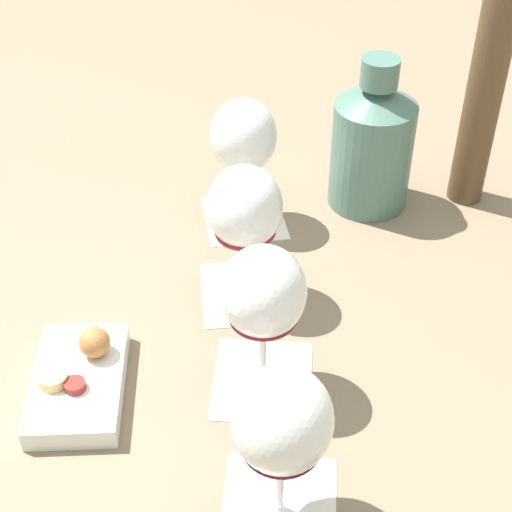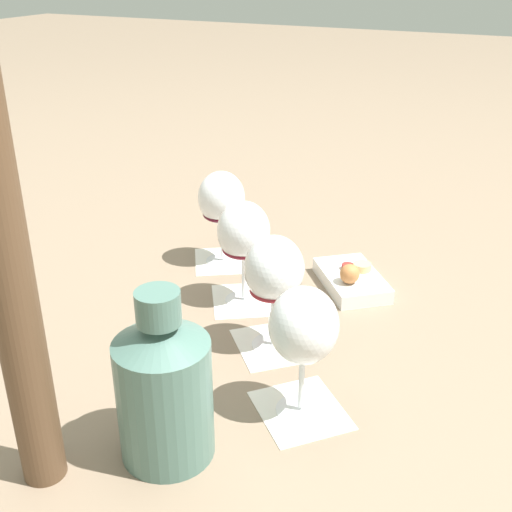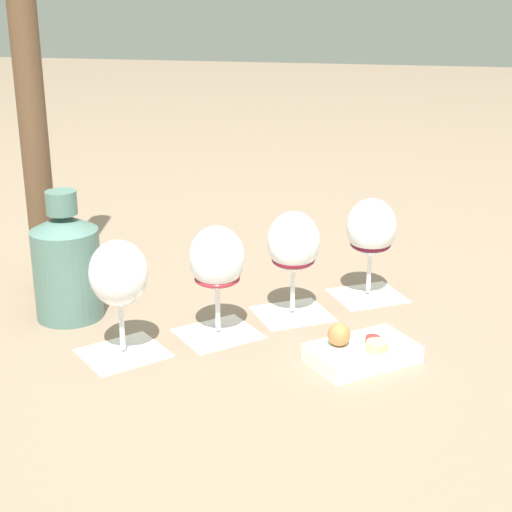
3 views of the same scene
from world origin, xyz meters
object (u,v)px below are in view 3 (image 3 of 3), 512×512
object	(u,v)px
wine_glass_0	(119,278)
snack_dish	(361,351)
wine_glass_1	(217,262)
ceramic_vase	(67,264)
umbrella_pole	(27,65)
wine_glass_2	(293,246)
wine_glass_3	(371,231)

from	to	relation	value
wine_glass_0	snack_dish	world-z (taller)	wine_glass_0
wine_glass_1	snack_dish	xyz separation A→B (m)	(0.22, -0.05, -0.10)
ceramic_vase	umbrella_pole	xyz separation A→B (m)	(-0.09, 0.10, 0.29)
wine_glass_2	snack_dish	xyz separation A→B (m)	(0.12, -0.14, -0.10)
ceramic_vase	snack_dish	bearing A→B (deg)	-8.20
wine_glass_2	umbrella_pole	xyz separation A→B (m)	(-0.44, 0.03, 0.27)
umbrella_pole	ceramic_vase	bearing A→B (deg)	-49.58
wine_glass_0	snack_dish	xyz separation A→B (m)	(0.34, 0.04, -0.10)
wine_glass_3	snack_dish	xyz separation A→B (m)	(0.00, -0.25, -0.10)
wine_glass_2	ceramic_vase	distance (m)	0.36
wine_glass_2	umbrella_pole	size ratio (longest dim) A/B	0.22
ceramic_vase	umbrella_pole	size ratio (longest dim) A/B	0.27
snack_dish	umbrella_pole	world-z (taller)	umbrella_pole
wine_glass_1	umbrella_pole	distance (m)	0.45
wine_glass_1	umbrella_pole	bearing A→B (deg)	159.93
wine_glass_2	wine_glass_3	world-z (taller)	same
wine_glass_2	snack_dish	world-z (taller)	wine_glass_2
wine_glass_3	umbrella_pole	size ratio (longest dim) A/B	0.22
wine_glass_2	umbrella_pole	bearing A→B (deg)	176.49
snack_dish	wine_glass_2	bearing A→B (deg)	129.75
ceramic_vase	wine_glass_0	bearing A→B (deg)	-40.40
wine_glass_1	snack_dish	bearing A→B (deg)	-12.24
wine_glass_0	ceramic_vase	xyz separation A→B (m)	(-0.13, 0.11, -0.03)
ceramic_vase	wine_glass_1	bearing A→B (deg)	-4.56
wine_glass_2	ceramic_vase	bearing A→B (deg)	-167.64
umbrella_pole	wine_glass_1	bearing A→B (deg)	-20.07
wine_glass_0	wine_glass_2	size ratio (longest dim) A/B	1.00
umbrella_pole	wine_glass_0	bearing A→B (deg)	-44.46
wine_glass_3	ceramic_vase	size ratio (longest dim) A/B	0.82
snack_dish	umbrella_pole	distance (m)	0.69
wine_glass_1	wine_glass_2	world-z (taller)	same
wine_glass_2	wine_glass_3	size ratio (longest dim) A/B	1.00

